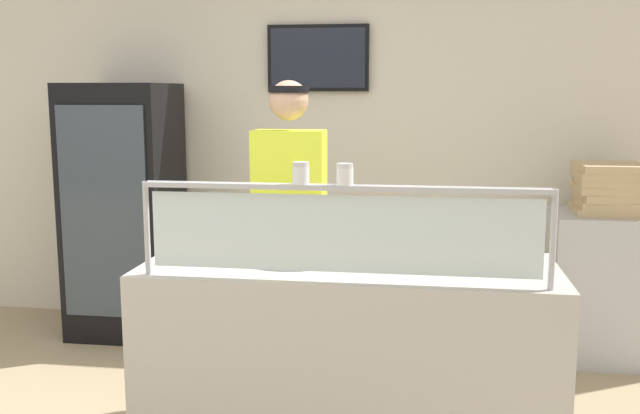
% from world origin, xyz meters
% --- Properties ---
extents(ground_plane, '(12.00, 12.00, 0.00)m').
position_xyz_m(ground_plane, '(0.91, 1.00, 0.00)').
color(ground_plane, tan).
rests_on(ground_plane, ground).
extents(shop_rear_unit, '(6.21, 0.13, 2.70)m').
position_xyz_m(shop_rear_unit, '(0.90, 2.43, 1.36)').
color(shop_rear_unit, silver).
rests_on(shop_rear_unit, ground).
extents(serving_counter, '(1.81, 0.71, 0.95)m').
position_xyz_m(serving_counter, '(0.91, 0.35, 0.47)').
color(serving_counter, '#BCB7B2').
rests_on(serving_counter, ground).
extents(sneeze_guard, '(1.64, 0.06, 0.39)m').
position_xyz_m(sneeze_guard, '(0.91, 0.06, 1.20)').
color(sneeze_guard, '#B2B5BC').
rests_on(sneeze_guard, serving_counter).
extents(pizza_tray, '(0.50, 0.50, 0.04)m').
position_xyz_m(pizza_tray, '(0.64, 0.44, 0.97)').
color(pizza_tray, '#9EA0A8').
rests_on(pizza_tray, serving_counter).
extents(pizza_server, '(0.08, 0.28, 0.01)m').
position_xyz_m(pizza_server, '(0.64, 0.42, 0.99)').
color(pizza_server, '#ADAFB7').
rests_on(pizza_server, pizza_tray).
extents(parmesan_shaker, '(0.07, 0.07, 0.09)m').
position_xyz_m(parmesan_shaker, '(0.74, 0.06, 1.38)').
color(parmesan_shaker, white).
rests_on(parmesan_shaker, sneeze_guard).
extents(pepper_flake_shaker, '(0.07, 0.07, 0.09)m').
position_xyz_m(pepper_flake_shaker, '(0.92, 0.06, 1.38)').
color(pepper_flake_shaker, white).
rests_on(pepper_flake_shaker, sneeze_guard).
extents(worker_figure, '(0.41, 0.50, 1.76)m').
position_xyz_m(worker_figure, '(0.52, 1.02, 1.01)').
color(worker_figure, '#23232D').
rests_on(worker_figure, ground).
extents(drink_fridge, '(0.70, 0.66, 1.76)m').
position_xyz_m(drink_fridge, '(-0.85, 1.98, 0.88)').
color(drink_fridge, black).
rests_on(drink_fridge, ground).
extents(prep_shelf, '(0.70, 0.55, 0.94)m').
position_xyz_m(prep_shelf, '(2.38, 1.94, 0.47)').
color(prep_shelf, '#B7BABF').
rests_on(prep_shelf, ground).
extents(pizza_box_stack, '(0.45, 0.43, 0.31)m').
position_xyz_m(pizza_box_stack, '(2.38, 1.94, 1.10)').
color(pizza_box_stack, tan).
rests_on(pizza_box_stack, prep_shelf).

